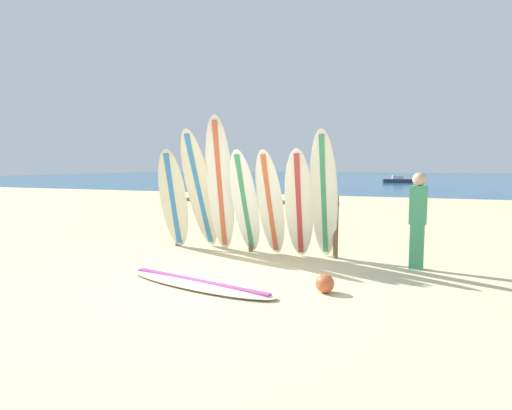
% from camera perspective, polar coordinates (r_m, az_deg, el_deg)
% --- Properties ---
extents(ground_plane, '(120.00, 120.00, 0.00)m').
position_cam_1_polar(ground_plane, '(5.82, -8.66, -11.30)').
color(ground_plane, beige).
extents(ocean_water, '(120.00, 80.00, 0.01)m').
position_cam_1_polar(ocean_water, '(62.94, 18.00, 3.73)').
color(ocean_water, '#1E5984').
rests_on(ocean_water, ground).
extents(surfboard_rack, '(3.40, 0.09, 1.14)m').
position_cam_1_polar(surfboard_rack, '(7.92, -0.76, -1.17)').
color(surfboard_rack, brown).
rests_on(surfboard_rack, ground).
extents(surfboard_leaning_far_left, '(0.63, 0.68, 2.01)m').
position_cam_1_polar(surfboard_leaning_far_left, '(8.32, -11.46, 0.76)').
color(surfboard_leaning_far_left, beige).
rests_on(surfboard_leaning_far_left, ground).
extents(surfboard_leaning_left, '(0.60, 1.18, 2.36)m').
position_cam_1_polar(surfboard_leaning_left, '(8.04, -7.85, 1.94)').
color(surfboard_leaning_left, beige).
rests_on(surfboard_leaning_left, ground).
extents(surfboard_leaning_center_left, '(0.66, 0.87, 2.61)m').
position_cam_1_polar(surfboard_leaning_center_left, '(7.78, -5.03, 2.74)').
color(surfboard_leaning_center_left, white).
rests_on(surfboard_leaning_center_left, ground).
extents(surfboard_leaning_center, '(0.54, 1.03, 1.97)m').
position_cam_1_polar(surfboard_leaning_center, '(7.51, -1.53, 0.24)').
color(surfboard_leaning_center, white).
rests_on(surfboard_leaning_center, ground).
extents(surfboard_leaning_center_right, '(0.51, 0.85, 1.97)m').
position_cam_1_polar(surfboard_leaning_center_right, '(7.38, 2.00, 0.13)').
color(surfboard_leaning_center_right, white).
rests_on(surfboard_leaning_center_right, ground).
extents(surfboard_leaning_right, '(0.59, 0.88, 1.98)m').
position_cam_1_polar(surfboard_leaning_right, '(7.20, 6.03, -0.01)').
color(surfboard_leaning_right, white).
rests_on(surfboard_leaning_right, ground).
extents(surfboard_leaning_far_right, '(0.53, 0.93, 2.29)m').
position_cam_1_polar(surfboard_leaning_far_right, '(7.20, 9.46, 1.22)').
color(surfboard_leaning_far_right, white).
rests_on(surfboard_leaning_far_right, ground).
extents(surfboard_lying_on_sand, '(2.62, 1.14, 0.08)m').
position_cam_1_polar(surfboard_lying_on_sand, '(5.90, -8.09, -10.70)').
color(surfboard_lying_on_sand, silver).
rests_on(surfboard_lying_on_sand, ground).
extents(beachgoer_standing, '(0.28, 0.21, 1.57)m').
position_cam_1_polar(beachgoer_standing, '(7.06, 21.67, -1.48)').
color(beachgoer_standing, '#3F9966').
rests_on(beachgoer_standing, ground).
extents(small_boat_offshore, '(2.90, 1.36, 0.71)m').
position_cam_1_polar(small_boat_offshore, '(42.37, 19.16, 3.30)').
color(small_boat_offshore, '#333842').
rests_on(small_boat_offshore, ocean_water).
extents(beach_ball, '(0.25, 0.25, 0.25)m').
position_cam_1_polar(beach_ball, '(5.57, 9.60, -10.76)').
color(beach_ball, '#CC5933').
rests_on(beach_ball, ground).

